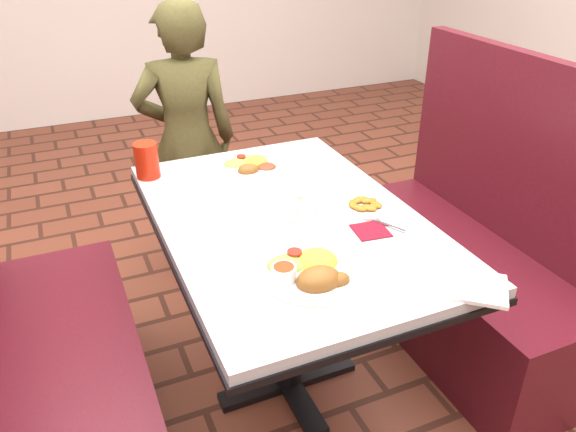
{
  "coord_description": "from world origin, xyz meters",
  "views": [
    {
      "loc": [
        -0.64,
        -1.46,
        1.63
      ],
      "look_at": [
        0.0,
        0.0,
        0.75
      ],
      "focal_mm": 35.0,
      "sensor_mm": 36.0,
      "label": 1
    }
  ],
  "objects_px": {
    "booth_bench_right": "(466,268)",
    "near_dinner_plate": "(311,267)",
    "plantain_plate": "(365,206)",
    "diner_person": "(187,141)",
    "red_tumbler": "(147,160)",
    "far_dinner_plate": "(251,163)",
    "dining_table": "(288,241)",
    "booth_bench_left": "(53,383)"
  },
  "relations": [
    {
      "from": "diner_person",
      "to": "dining_table",
      "type": "bearing_deg",
      "value": 103.79
    },
    {
      "from": "diner_person",
      "to": "red_tumbler",
      "type": "bearing_deg",
      "value": 72.66
    },
    {
      "from": "dining_table",
      "to": "far_dinner_plate",
      "type": "bearing_deg",
      "value": 87.27
    },
    {
      "from": "booth_bench_left",
      "to": "red_tumbler",
      "type": "bearing_deg",
      "value": 47.51
    },
    {
      "from": "far_dinner_plate",
      "to": "red_tumbler",
      "type": "relative_size",
      "value": 1.86
    },
    {
      "from": "booth_bench_right",
      "to": "diner_person",
      "type": "bearing_deg",
      "value": 130.21
    },
    {
      "from": "plantain_plate",
      "to": "dining_table",
      "type": "bearing_deg",
      "value": 167.55
    },
    {
      "from": "booth_bench_right",
      "to": "red_tumbler",
      "type": "relative_size",
      "value": 9.12
    },
    {
      "from": "diner_person",
      "to": "far_dinner_plate",
      "type": "bearing_deg",
      "value": 108.08
    },
    {
      "from": "booth_bench_right",
      "to": "plantain_plate",
      "type": "height_order",
      "value": "booth_bench_right"
    },
    {
      "from": "diner_person",
      "to": "near_dinner_plate",
      "type": "height_order",
      "value": "diner_person"
    },
    {
      "from": "diner_person",
      "to": "red_tumbler",
      "type": "xyz_separation_m",
      "value": [
        -0.28,
        -0.55,
        0.16
      ]
    },
    {
      "from": "booth_bench_right",
      "to": "dining_table",
      "type": "bearing_deg",
      "value": 180.0
    },
    {
      "from": "near_dinner_plate",
      "to": "far_dinner_plate",
      "type": "bearing_deg",
      "value": 82.49
    },
    {
      "from": "booth_bench_right",
      "to": "near_dinner_plate",
      "type": "relative_size",
      "value": 4.22
    },
    {
      "from": "near_dinner_plate",
      "to": "red_tumbler",
      "type": "relative_size",
      "value": 2.16
    },
    {
      "from": "diner_person",
      "to": "near_dinner_plate",
      "type": "xyz_separation_m",
      "value": [
        -0.0,
        -1.37,
        0.13
      ]
    },
    {
      "from": "booth_bench_right",
      "to": "near_dinner_plate",
      "type": "xyz_separation_m",
      "value": [
        -0.88,
        -0.34,
        0.45
      ]
    },
    {
      "from": "booth_bench_right",
      "to": "near_dinner_plate",
      "type": "distance_m",
      "value": 1.04
    },
    {
      "from": "booth_bench_left",
      "to": "diner_person",
      "type": "height_order",
      "value": "diner_person"
    },
    {
      "from": "near_dinner_plate",
      "to": "booth_bench_right",
      "type": "bearing_deg",
      "value": 21.08
    },
    {
      "from": "diner_person",
      "to": "booth_bench_left",
      "type": "bearing_deg",
      "value": 64.64
    },
    {
      "from": "near_dinner_plate",
      "to": "plantain_plate",
      "type": "relative_size",
      "value": 1.61
    },
    {
      "from": "plantain_plate",
      "to": "booth_bench_right",
      "type": "bearing_deg",
      "value": 5.85
    },
    {
      "from": "dining_table",
      "to": "diner_person",
      "type": "xyz_separation_m",
      "value": [
        -0.08,
        1.03,
        -0.0
      ]
    },
    {
      "from": "plantain_plate",
      "to": "red_tumbler",
      "type": "height_order",
      "value": "red_tumbler"
    },
    {
      "from": "booth_bench_right",
      "to": "near_dinner_plate",
      "type": "height_order",
      "value": "booth_bench_right"
    },
    {
      "from": "dining_table",
      "to": "plantain_plate",
      "type": "bearing_deg",
      "value": -12.45
    },
    {
      "from": "near_dinner_plate",
      "to": "diner_person",
      "type": "bearing_deg",
      "value": 89.88
    },
    {
      "from": "near_dinner_plate",
      "to": "red_tumbler",
      "type": "distance_m",
      "value": 0.87
    },
    {
      "from": "booth_bench_left",
      "to": "plantain_plate",
      "type": "height_order",
      "value": "booth_bench_left"
    },
    {
      "from": "red_tumbler",
      "to": "dining_table",
      "type": "bearing_deg",
      "value": -53.81
    },
    {
      "from": "booth_bench_right",
      "to": "red_tumbler",
      "type": "xyz_separation_m",
      "value": [
        -1.15,
        0.48,
        0.49
      ]
    },
    {
      "from": "diner_person",
      "to": "far_dinner_plate",
      "type": "distance_m",
      "value": 0.65
    },
    {
      "from": "dining_table",
      "to": "plantain_plate",
      "type": "xyz_separation_m",
      "value": [
        0.25,
        -0.06,
        0.11
      ]
    },
    {
      "from": "far_dinner_plate",
      "to": "booth_bench_left",
      "type": "bearing_deg",
      "value": -153.96
    },
    {
      "from": "diner_person",
      "to": "red_tumbler",
      "type": "relative_size",
      "value": 9.92
    },
    {
      "from": "near_dinner_plate",
      "to": "red_tumbler",
      "type": "height_order",
      "value": "red_tumbler"
    },
    {
      "from": "diner_person",
      "to": "far_dinner_plate",
      "type": "relative_size",
      "value": 5.34
    },
    {
      "from": "near_dinner_plate",
      "to": "plantain_plate",
      "type": "xyz_separation_m",
      "value": [
        0.33,
        0.28,
        -0.02
      ]
    },
    {
      "from": "plantain_plate",
      "to": "red_tumbler",
      "type": "distance_m",
      "value": 0.81
    },
    {
      "from": "diner_person",
      "to": "plantain_plate",
      "type": "xyz_separation_m",
      "value": [
        0.33,
        -1.09,
        0.11
      ]
    }
  ]
}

